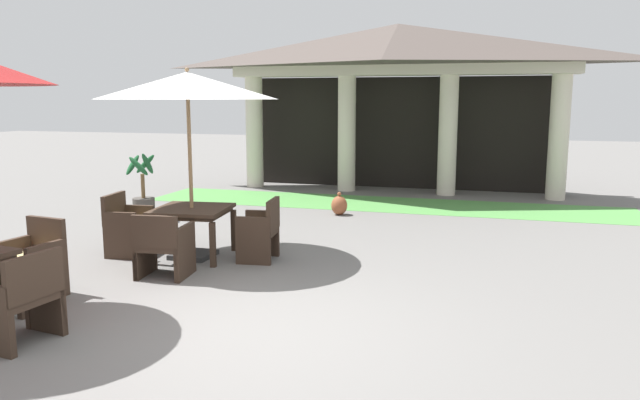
% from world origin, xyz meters
% --- Properties ---
extents(ground_plane, '(60.00, 60.00, 0.00)m').
position_xyz_m(ground_plane, '(0.00, 0.00, 0.00)').
color(ground_plane, slate).
extents(background_pavilion, '(8.38, 2.92, 3.91)m').
position_xyz_m(background_pavilion, '(0.00, 9.21, 3.04)').
color(background_pavilion, beige).
rests_on(background_pavilion, ground).
extents(lawn_strip, '(10.18, 1.93, 0.01)m').
position_xyz_m(lawn_strip, '(0.00, 7.42, 0.00)').
color(lawn_strip, '#519347').
rests_on(lawn_strip, ground).
extents(patio_table_near_foreground, '(1.09, 1.09, 0.71)m').
position_xyz_m(patio_table_near_foreground, '(-1.77, 2.34, 0.62)').
color(patio_table_near_foreground, '#38281E').
rests_on(patio_table_near_foreground, ground).
extents(patio_umbrella_near_foreground, '(2.46, 2.46, 2.63)m').
position_xyz_m(patio_umbrella_near_foreground, '(-1.77, 2.34, 2.37)').
color(patio_umbrella_near_foreground, '#2D2D2D').
rests_on(patio_umbrella_near_foreground, ground).
extents(patio_chair_near_foreground_west, '(0.56, 0.68, 0.88)m').
position_xyz_m(patio_chair_near_foreground_west, '(-2.75, 2.22, 0.42)').
color(patio_chair_near_foreground_west, '#38281E').
rests_on(patio_chair_near_foreground_west, ground).
extents(patio_chair_near_foreground_east, '(0.55, 0.61, 0.86)m').
position_xyz_m(patio_chair_near_foreground_east, '(-0.79, 2.45, 0.40)').
color(patio_chair_near_foreground_east, '#38281E').
rests_on(patio_chair_near_foreground_east, ground).
extents(patio_chair_near_foreground_south, '(0.66, 0.64, 0.83)m').
position_xyz_m(patio_chair_near_foreground_south, '(-1.66, 1.36, 0.40)').
color(patio_chair_near_foreground_south, '#38281E').
rests_on(patio_chair_near_foreground_south, ground).
extents(patio_chair_mid_left_east, '(0.58, 0.69, 0.86)m').
position_xyz_m(patio_chair_mid_left_east, '(-1.79, -0.87, 0.41)').
color(patio_chair_mid_left_east, '#38281E').
rests_on(patio_chair_mid_left_east, ground).
extents(patio_chair_mid_left_north, '(0.64, 0.61, 0.88)m').
position_xyz_m(patio_chair_mid_left_north, '(-2.65, 0.25, 0.42)').
color(patio_chair_mid_left_north, '#38281E').
rests_on(patio_chair_mid_left_north, ground).
extents(potted_palm_left_edge, '(0.49, 0.51, 1.27)m').
position_xyz_m(potted_palm_left_edge, '(-3.96, 4.56, 0.39)').
color(potted_palm_left_edge, '#47423D').
rests_on(potted_palm_left_edge, ground).
extents(terracotta_urn, '(0.31, 0.31, 0.45)m').
position_xyz_m(terracotta_urn, '(-0.58, 5.98, 0.19)').
color(terracotta_urn, brown).
rests_on(terracotta_urn, ground).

